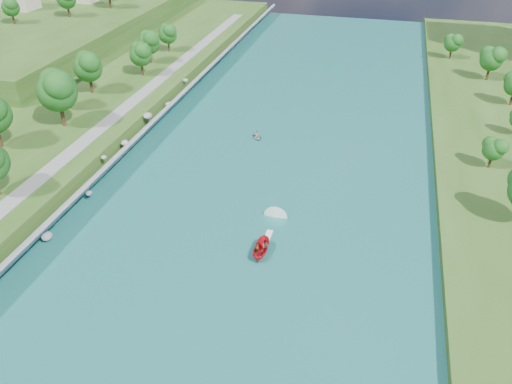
# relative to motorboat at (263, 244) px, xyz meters

# --- Properties ---
(ground) EXTENTS (260.00, 260.00, 0.00)m
(ground) POSITION_rel_motorboat_xyz_m (-4.17, -8.65, -0.90)
(ground) COLOR #2D5119
(ground) RESTS_ON ground
(river_water) EXTENTS (55.00, 240.00, 0.10)m
(river_water) POSITION_rel_motorboat_xyz_m (-4.17, 11.35, -0.85)
(river_water) COLOR #175750
(river_water) RESTS_ON ground
(ridge_west) EXTENTS (60.00, 120.00, 9.00)m
(ridge_west) POSITION_rel_motorboat_xyz_m (-86.67, 86.35, 3.60)
(ridge_west) COLOR #2D5119
(ridge_west) RESTS_ON ground
(riprap_bank) EXTENTS (4.17, 236.00, 4.12)m
(riprap_bank) POSITION_rel_motorboat_xyz_m (-30.03, 10.21, 0.91)
(riprap_bank) COLOR slate
(riprap_bank) RESTS_ON ground
(riverside_path) EXTENTS (3.00, 200.00, 0.10)m
(riverside_path) POSITION_rel_motorboat_xyz_m (-36.67, 11.35, 2.65)
(riverside_path) COLOR gray
(riverside_path) RESTS_ON berm_west
(motorboat) EXTENTS (3.60, 19.14, 2.05)m
(motorboat) POSITION_rel_motorboat_xyz_m (0.00, 0.00, 0.00)
(motorboat) COLOR red
(motorboat) RESTS_ON river_water
(raft) EXTENTS (3.26, 3.47, 1.59)m
(raft) POSITION_rel_motorboat_xyz_m (-9.34, 32.20, -0.44)
(raft) COLOR gray
(raft) RESTS_ON river_water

